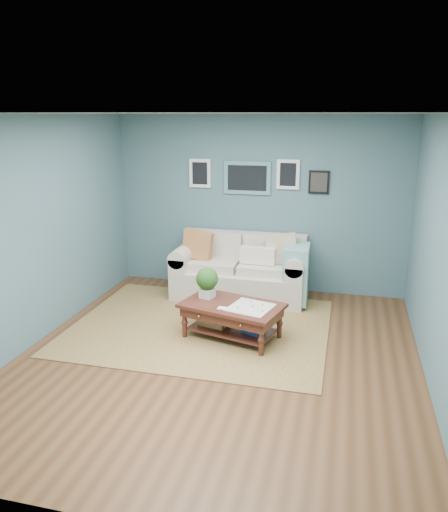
% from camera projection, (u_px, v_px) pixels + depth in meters
% --- Properties ---
extents(room_shell, '(5.00, 5.02, 2.70)m').
position_uv_depth(room_shell, '(219.00, 241.00, 5.41)').
color(room_shell, brown).
rests_on(room_shell, ground).
extents(area_rug, '(3.29, 2.63, 0.01)m').
position_uv_depth(area_rug, '(200.00, 326.00, 6.55)').
color(area_rug, brown).
rests_on(area_rug, ground).
extents(loveseat, '(2.02, 0.92, 1.04)m').
position_uv_depth(loveseat, '(246.00, 270.00, 7.52)').
color(loveseat, beige).
rests_on(loveseat, ground).
extents(coffee_table, '(1.34, 0.98, 0.84)m').
position_uv_depth(coffee_table, '(228.00, 309.00, 6.15)').
color(coffee_table, '#371911').
rests_on(coffee_table, ground).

